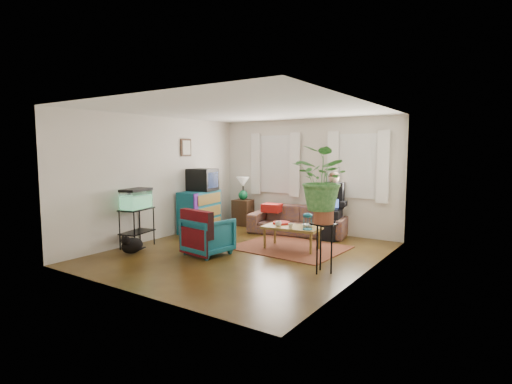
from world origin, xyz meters
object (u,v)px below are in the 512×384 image
Objects in this scene: plant_stand at (323,248)px; sofa at (298,216)px; side_table at (243,212)px; dresser at (200,211)px; coffee_table at (292,238)px; armchair at (208,234)px; aquarium_stand at (137,228)px.

sofa is at bearing 125.66° from plant_stand.
side_table is 1.31m from dresser.
side_table is 0.60× the size of coffee_table.
armchair is at bearing -138.41° from coffee_table.
dresser is at bearing 168.71° from coffee_table.
sofa is 3.48m from aquarium_stand.
armchair is (1.49, -1.43, -0.10)m from dresser.
sofa is 2.89× the size of armchair.
dresser reaches higher than armchair.
plant_stand reaches higher than armchair.
sofa reaches higher than armchair.
dresser is 2.07m from armchair.
plant_stand is at bearing -48.33° from coffee_table.
plant_stand is (3.35, -2.56, 0.07)m from side_table.
coffee_table is (2.58, -0.27, -0.26)m from dresser.
armchair is 0.97× the size of plant_stand.
dresser is at bearing 160.58° from plant_stand.
sofa is at bearing 19.39° from dresser.
sofa is 2.52m from armchair.
armchair is (1.15, -2.69, 0.05)m from side_table.
side_table is at bearing 71.12° from aquarium_stand.
aquarium_stand is at bearing -135.55° from sofa.
aquarium_stand is at bearing 21.52° from armchair.
dresser reaches higher than sofa.
plant_stand is (1.67, -2.33, -0.04)m from sofa.
dresser is 2.61m from coffee_table.
armchair reaches higher than coffee_table.
coffee_table is (1.09, 1.17, -0.15)m from armchair.
plant_stand is at bearing -37.39° from side_table.
side_table is 2.93m from armchair.
coffee_table is at bearing 18.27° from aquarium_stand.
dresser is (-0.34, -1.26, 0.16)m from side_table.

